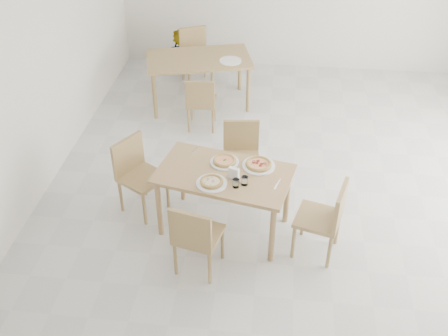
# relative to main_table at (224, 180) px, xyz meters

# --- Properties ---
(main_table) EXTENTS (1.51, 1.05, 0.75)m
(main_table) POSITION_rel_main_table_xyz_m (0.00, 0.00, 0.00)
(main_table) COLOR #A37D54
(main_table) RESTS_ON ground
(chair_south) EXTENTS (0.51, 0.51, 0.85)m
(chair_south) POSITION_rel_main_table_xyz_m (-0.20, -0.68, -0.16)
(chair_south) COLOR #A78553
(chair_south) RESTS_ON ground
(chair_north) EXTENTS (0.47, 0.47, 0.85)m
(chair_north) POSITION_rel_main_table_xyz_m (0.11, 0.79, -0.17)
(chair_north) COLOR #A78553
(chair_north) RESTS_ON ground
(chair_west) EXTENTS (0.60, 0.60, 0.88)m
(chair_west) POSITION_rel_main_table_xyz_m (-1.01, 0.25, -0.15)
(chair_west) COLOR #A78553
(chair_west) RESTS_ON ground
(chair_east) EXTENTS (0.53, 0.53, 0.88)m
(chair_east) POSITION_rel_main_table_xyz_m (1.06, -0.27, -0.15)
(chair_east) COLOR #A78553
(chair_east) RESTS_ON ground
(plate_margherita) EXTENTS (0.31, 0.31, 0.02)m
(plate_margherita) POSITION_rel_main_table_xyz_m (-0.01, 0.17, 0.10)
(plate_margherita) COLOR white
(plate_margherita) RESTS_ON main_table
(plate_mushroom) EXTENTS (0.31, 0.31, 0.02)m
(plate_mushroom) POSITION_rel_main_table_xyz_m (-0.10, -0.20, 0.10)
(plate_mushroom) COLOR white
(plate_mushroom) RESTS_ON main_table
(plate_pepperoni) EXTENTS (0.35, 0.35, 0.02)m
(plate_pepperoni) POSITION_rel_main_table_xyz_m (0.35, 0.15, 0.10)
(plate_pepperoni) COLOR white
(plate_pepperoni) RESTS_ON main_table
(pizza_margherita) EXTENTS (0.32, 0.32, 0.03)m
(pizza_margherita) POSITION_rel_main_table_xyz_m (-0.01, 0.17, 0.12)
(pizza_margherita) COLOR tan
(pizza_margherita) RESTS_ON plate_margherita
(pizza_mushroom) EXTENTS (0.29, 0.29, 0.03)m
(pizza_mushroom) POSITION_rel_main_table_xyz_m (-0.10, -0.20, 0.12)
(pizza_mushroom) COLOR tan
(pizza_mushroom) RESTS_ON plate_mushroom
(pizza_pepperoni) EXTENTS (0.33, 0.33, 0.03)m
(pizza_pepperoni) POSITION_rel_main_table_xyz_m (0.35, 0.15, 0.12)
(pizza_pepperoni) COLOR tan
(pizza_pepperoni) RESTS_ON plate_pepperoni
(tumbler_a) EXTENTS (0.07, 0.07, 0.09)m
(tumbler_a) POSITION_rel_main_table_xyz_m (0.23, -0.17, 0.14)
(tumbler_a) COLOR white
(tumbler_a) RESTS_ON main_table
(tumbler_b) EXTENTS (0.07, 0.07, 0.09)m
(tumbler_b) POSITION_rel_main_table_xyz_m (0.14, -0.22, 0.14)
(tumbler_b) COLOR white
(tumbler_b) RESTS_ON main_table
(napkin_holder) EXTENTS (0.13, 0.09, 0.13)m
(napkin_holder) POSITION_rel_main_table_xyz_m (0.11, -0.09, 0.15)
(napkin_holder) COLOR silver
(napkin_holder) RESTS_ON main_table
(fork_a) EXTENTS (0.07, 0.19, 0.01)m
(fork_a) POSITION_rel_main_table_xyz_m (0.55, -0.14, 0.10)
(fork_a) COLOR silver
(fork_a) RESTS_ON main_table
(fork_b) EXTENTS (0.10, 0.15, 0.01)m
(fork_b) POSITION_rel_main_table_xyz_m (-0.36, 0.36, 0.10)
(fork_b) COLOR silver
(fork_b) RESTS_ON main_table
(second_table) EXTENTS (1.69, 1.23, 0.75)m
(second_table) POSITION_rel_main_table_xyz_m (-0.70, 2.78, 0.01)
(second_table) COLOR #A78553
(second_table) RESTS_ON ground
(chair_back_s) EXTENTS (0.42, 0.42, 0.80)m
(chair_back_s) POSITION_rel_main_table_xyz_m (-0.56, 2.02, -0.19)
(chair_back_s) COLOR #A78553
(chair_back_s) RESTS_ON ground
(chair_back_n) EXTENTS (0.59, 0.59, 0.89)m
(chair_back_n) POSITION_rel_main_table_xyz_m (-0.88, 3.52, -0.14)
(chair_back_n) COLOR #A78553
(chair_back_n) RESTS_ON ground
(plate_empty) EXTENTS (0.32, 0.32, 0.02)m
(plate_empty) POSITION_rel_main_table_xyz_m (-0.22, 2.72, 0.10)
(plate_empty) COLOR white
(plate_empty) RESTS_ON second_table
(potted_plant) EXTENTS (0.48, 0.41, 0.79)m
(potted_plant) POSITION_rel_main_table_xyz_m (-1.20, 3.96, -0.26)
(potted_plant) COLOR #2B6A1F
(potted_plant) RESTS_ON ground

